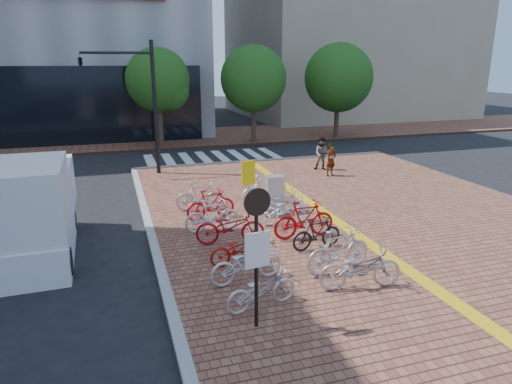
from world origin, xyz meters
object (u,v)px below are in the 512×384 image
object	(u,v)px
bike_5	(211,204)
bike_4	(212,215)
bike_1	(247,263)
utility_box	(275,194)
bike_0	(261,289)
pedestrian_b	(322,154)
bike_13	(265,189)
notice_sign	(257,242)
bike_7	(360,267)
traffic_light_pole	(121,84)
bike_8	(339,250)
box_truck	(30,211)
bike_9	(317,233)
bike_11	(287,209)
bike_6	(200,196)
bike_12	(283,202)
bike_2	(240,248)
bike_10	(304,219)
pedestrian_a	(331,160)
yellow_sign	(249,178)
bike_3	(230,227)

from	to	relation	value
bike_5	bike_4	bearing A→B (deg)	159.41
bike_1	utility_box	distance (m)	5.37
bike_0	bike_5	bearing A→B (deg)	-13.17
pedestrian_b	bike_13	bearing A→B (deg)	-106.58
notice_sign	bike_7	bearing A→B (deg)	16.44
traffic_light_pole	bike_8	bearing A→B (deg)	-69.25
utility_box	box_truck	size ratio (longest dim) A/B	0.27
bike_9	traffic_light_pole	size ratio (longest dim) A/B	0.26
bike_5	bike_11	bearing A→B (deg)	-127.78
bike_5	traffic_light_pole	distance (m)	8.43
bike_6	bike_7	distance (m)	7.28
bike_6	utility_box	xyz separation A→B (m)	(2.45, -0.97, 0.13)
bike_12	bike_9	bearing A→B (deg)	171.10
bike_2	pedestrian_b	world-z (taller)	pedestrian_b
bike_4	bike_8	bearing A→B (deg)	-148.35
bike_10	box_truck	distance (m)	7.73
pedestrian_b	bike_4	bearing A→B (deg)	-107.74
pedestrian_a	traffic_light_pole	world-z (taller)	traffic_light_pole
pedestrian_a	yellow_sign	world-z (taller)	yellow_sign
bike_10	box_truck	bearing A→B (deg)	78.84
bike_0	bike_2	xyz separation A→B (m)	(0.16, 2.28, -0.01)
bike_0	box_truck	world-z (taller)	box_truck
bike_5	bike_10	bearing A→B (deg)	-148.09
bike_8	bike_12	xyz separation A→B (m)	(0.26, 4.64, -0.15)
bike_0	bike_12	bearing A→B (deg)	-36.32
bike_3	notice_sign	bearing A→B (deg)	-176.49
bike_13	pedestrian_b	xyz separation A→B (m)	(4.46, 4.42, 0.22)
bike_9	yellow_sign	world-z (taller)	yellow_sign
bike_6	pedestrian_a	xyz separation A→B (m)	(6.73, 3.20, 0.24)
bike_7	bike_13	bearing A→B (deg)	7.99
bike_9	box_truck	world-z (taller)	box_truck
bike_2	bike_10	world-z (taller)	bike_10
bike_8	bike_4	bearing A→B (deg)	22.87
bike_2	bike_12	distance (m)	4.28
bike_2	bike_12	size ratio (longest dim) A/B	1.02
bike_8	bike_9	size ratio (longest dim) A/B	1.22
bike_6	bike_9	world-z (taller)	bike_6
bike_7	pedestrian_a	xyz separation A→B (m)	(4.31, 10.08, 0.24)
bike_6	pedestrian_b	size ratio (longest dim) A/B	1.09
bike_4	bike_12	xyz separation A→B (m)	(2.68, 0.90, -0.10)
bike_10	bike_13	world-z (taller)	bike_10
utility_box	bike_12	bearing A→B (deg)	-58.86
bike_3	box_truck	bearing A→B (deg)	88.90
bike_13	bike_11	bearing A→B (deg)	169.28
bike_0	notice_sign	size ratio (longest dim) A/B	0.58
bike_4	bike_7	size ratio (longest dim) A/B	0.87
bike_3	yellow_sign	xyz separation A→B (m)	(1.26, 2.28, 0.81)
pedestrian_b	yellow_sign	size ratio (longest dim) A/B	0.82
bike_4	bike_5	bearing A→B (deg)	-11.01
bike_7	bike_13	size ratio (longest dim) A/B	1.05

